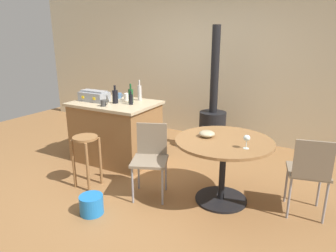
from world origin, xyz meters
TOP-DOWN VIEW (x-y plane):
  - ground_plane at (0.00, 0.00)m, footprint 8.80×8.80m
  - back_wall at (0.00, 2.27)m, footprint 8.00×0.10m
  - kitchen_island at (-0.81, 0.44)m, footprint 1.22×0.89m
  - wooden_stool at (-0.59, -0.43)m, footprint 0.31×0.31m
  - dining_table at (1.02, 0.03)m, footprint 1.08×1.08m
  - folding_chair_near at (1.89, 0.15)m, footprint 0.48×0.48m
  - folding_chair_far at (0.22, -0.22)m, footprint 0.52×0.52m
  - wood_stove at (0.33, 1.55)m, footprint 0.44×0.45m
  - toolbox at (-1.13, 0.36)m, footprint 0.43×0.25m
  - bottle_0 at (-0.55, 0.73)m, footprint 0.06×0.06m
  - bottle_1 at (-0.57, 0.52)m, footprint 0.07×0.07m
  - bottle_2 at (-0.75, 0.39)m, footprint 0.08×0.08m
  - bottle_3 at (-0.50, 0.43)m, footprint 0.06×0.06m
  - cup_0 at (-0.73, 0.63)m, footprint 0.12×0.08m
  - cup_1 at (-0.93, 0.71)m, footprint 0.12×0.08m
  - cup_2 at (-0.77, 0.15)m, footprint 0.11×0.08m
  - wine_glass at (1.30, -0.12)m, footprint 0.07×0.07m
  - serving_bowl at (0.81, 0.04)m, footprint 0.18×0.18m
  - plastic_bucket at (-0.11, -0.90)m, footprint 0.25×0.25m

SIDE VIEW (x-z plane):
  - ground_plane at x=0.00m, z-range 0.00..0.00m
  - plastic_bucket at x=-0.11m, z-range 0.00..0.21m
  - kitchen_island at x=-0.81m, z-range 0.00..0.90m
  - wooden_stool at x=-0.59m, z-range 0.14..0.79m
  - wood_stove at x=0.33m, z-range -0.52..1.49m
  - folding_chair_far at x=0.22m, z-range 0.08..0.93m
  - folding_chair_near at x=1.89m, z-range 0.09..0.97m
  - dining_table at x=1.02m, z-range 0.20..0.94m
  - serving_bowl at x=0.81m, z-range 0.74..0.81m
  - wine_glass at x=1.30m, z-range 0.78..0.92m
  - cup_1 at x=-0.93m, z-range 0.90..0.99m
  - cup_2 at x=-0.77m, z-range 0.90..0.99m
  - cup_0 at x=-0.73m, z-range 0.90..1.01m
  - toolbox at x=-1.13m, z-range 0.90..1.06m
  - bottle_3 at x=-0.50m, z-range 0.88..1.08m
  - bottle_2 at x=-0.75m, z-range 0.87..1.13m
  - bottle_1 at x=-0.57m, z-range 0.87..1.15m
  - bottle_0 at x=-0.55m, z-range 0.87..1.17m
  - back_wall at x=0.00m, z-range 0.00..2.70m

